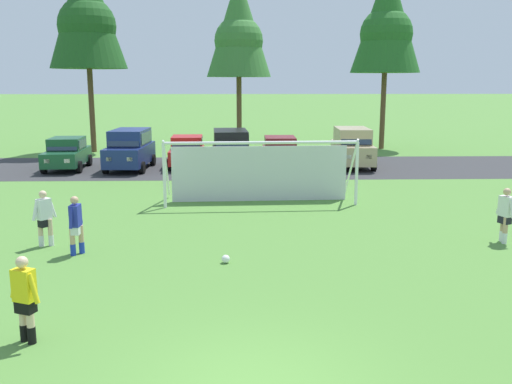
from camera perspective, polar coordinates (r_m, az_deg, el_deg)
ground_plane at (r=23.26m, az=-1.33°, el=-0.34°), size 400.00×400.00×0.00m
parking_lot_strip at (r=30.97m, az=-1.44°, el=2.58°), size 52.00×8.40×0.01m
soccer_ball at (r=14.67m, az=-3.13°, el=-6.89°), size 0.22×0.22×0.22m
soccer_goal at (r=21.75m, az=0.42°, el=2.31°), size 7.49×2.22×2.57m
referee at (r=10.98m, az=-22.68°, el=-10.19°), size 0.68×0.43×1.64m
player_striker_near at (r=17.86m, az=24.25°, el=-2.21°), size 0.37×0.74×1.64m
player_midfield_center at (r=17.06m, az=-20.93°, el=-2.55°), size 0.58×0.58×1.64m
player_defender_far at (r=15.95m, az=-18.04°, el=-3.29°), size 0.33×0.73×1.64m
parked_car_slot_far_left at (r=31.79m, az=-18.88°, el=3.79°), size 2.23×4.30×1.72m
parked_car_slot_left at (r=30.85m, az=-12.84°, el=4.35°), size 2.28×4.67×2.16m
parked_car_slot_center_left at (r=31.19m, az=-7.09°, el=4.17°), size 2.16×4.26×1.72m
parked_car_slot_center at (r=29.73m, az=-2.61°, el=4.36°), size 2.33×4.70×2.16m
parked_car_slot_center_right at (r=30.59m, az=2.50°, el=4.11°), size 2.08×4.22×1.72m
parked_car_slot_right at (r=31.48m, az=9.89°, el=4.59°), size 2.31×4.69×2.16m
tree_left_edge at (r=39.37m, az=-17.08°, el=17.34°), size 5.00×5.00×13.33m
tree_mid_left at (r=40.03m, az=-1.80°, el=16.44°), size 4.52×4.52×12.06m
tree_center_back at (r=40.61m, az=13.31°, el=16.76°), size 4.78×4.78×12.75m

